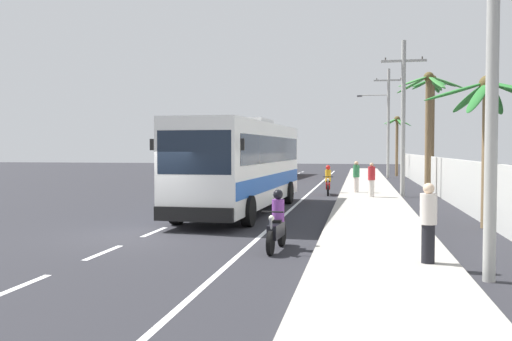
{
  "coord_description": "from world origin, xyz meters",
  "views": [
    {
      "loc": [
        6.28,
        -15.35,
        2.6
      ],
      "look_at": [
        2.1,
        7.08,
        1.7
      ],
      "focal_mm": 39.14,
      "sensor_mm": 36.0,
      "label": 1
    }
  ],
  "objects_px": {
    "utility_pole_far": "(387,119)",
    "palm_fourth": "(487,117)",
    "pedestrian_near_kerb": "(356,176)",
    "utility_pole_mid": "(403,115)",
    "motorcycle_trailing": "(328,183)",
    "palm_third": "(428,112)",
    "coach_bus_foreground": "(244,163)",
    "coach_bus_far_lane": "(271,156)",
    "pedestrian_far_walk": "(428,221)",
    "palm_second": "(432,114)",
    "motorcycle_beside_bus": "(277,225)",
    "palm_nearest": "(397,132)",
    "pedestrian_midwalk": "(372,179)",
    "utility_pole_nearest": "(488,20)"
  },
  "relations": [
    {
      "from": "coach_bus_foreground",
      "to": "palm_second",
      "type": "bearing_deg",
      "value": 57.08
    },
    {
      "from": "pedestrian_far_walk",
      "to": "motorcycle_beside_bus",
      "type": "bearing_deg",
      "value": 176.78
    },
    {
      "from": "utility_pole_far",
      "to": "palm_nearest",
      "type": "distance_m",
      "value": 4.21
    },
    {
      "from": "coach_bus_foreground",
      "to": "utility_pole_nearest",
      "type": "relative_size",
      "value": 1.3
    },
    {
      "from": "coach_bus_foreground",
      "to": "coach_bus_far_lane",
      "type": "distance_m",
      "value": 29.34
    },
    {
      "from": "coach_bus_far_lane",
      "to": "palm_fourth",
      "type": "distance_m",
      "value": 34.68
    },
    {
      "from": "palm_fourth",
      "to": "utility_pole_far",
      "type": "bearing_deg",
      "value": 93.18
    },
    {
      "from": "coach_bus_far_lane",
      "to": "coach_bus_foreground",
      "type": "bearing_deg",
      "value": -83.16
    },
    {
      "from": "coach_bus_far_lane",
      "to": "pedestrian_near_kerb",
      "type": "xyz_separation_m",
      "value": [
        8.02,
        -19.83,
        -0.81
      ]
    },
    {
      "from": "motorcycle_trailing",
      "to": "pedestrian_far_walk",
      "type": "height_order",
      "value": "pedestrian_far_walk"
    },
    {
      "from": "coach_bus_foreground",
      "to": "utility_pole_mid",
      "type": "distance_m",
      "value": 11.16
    },
    {
      "from": "pedestrian_midwalk",
      "to": "palm_third",
      "type": "height_order",
      "value": "palm_third"
    },
    {
      "from": "pedestrian_far_walk",
      "to": "palm_nearest",
      "type": "bearing_deg",
      "value": 109.52
    },
    {
      "from": "utility_pole_nearest",
      "to": "palm_nearest",
      "type": "xyz_separation_m",
      "value": [
        1.03,
        42.7,
        -0.96
      ]
    },
    {
      "from": "coach_bus_foreground",
      "to": "pedestrian_far_walk",
      "type": "distance_m",
      "value": 11.87
    },
    {
      "from": "coach_bus_foreground",
      "to": "pedestrian_far_walk",
      "type": "relative_size",
      "value": 7.2
    },
    {
      "from": "utility_pole_mid",
      "to": "palm_third",
      "type": "relative_size",
      "value": 1.22
    },
    {
      "from": "pedestrian_midwalk",
      "to": "motorcycle_trailing",
      "type": "bearing_deg",
      "value": 31.0
    },
    {
      "from": "utility_pole_nearest",
      "to": "utility_pole_far",
      "type": "xyz_separation_m",
      "value": [
        -0.07,
        38.77,
        0.09
      ]
    },
    {
      "from": "motorcycle_trailing",
      "to": "utility_pole_mid",
      "type": "relative_size",
      "value": 0.23
    },
    {
      "from": "pedestrian_near_kerb",
      "to": "palm_third",
      "type": "bearing_deg",
      "value": -41.17
    },
    {
      "from": "coach_bus_foreground",
      "to": "pedestrian_near_kerb",
      "type": "height_order",
      "value": "coach_bus_foreground"
    },
    {
      "from": "coach_bus_far_lane",
      "to": "palm_second",
      "type": "xyz_separation_m",
      "value": [
        12.64,
        -15.0,
        2.88
      ]
    },
    {
      "from": "coach_bus_foreground",
      "to": "palm_third",
      "type": "xyz_separation_m",
      "value": [
        8.45,
        9.86,
        2.62
      ]
    },
    {
      "from": "utility_pole_far",
      "to": "palm_fourth",
      "type": "xyz_separation_m",
      "value": [
        1.72,
        -31.03,
        -1.53
      ]
    },
    {
      "from": "palm_second",
      "to": "utility_pole_far",
      "type": "bearing_deg",
      "value": 98.77
    },
    {
      "from": "coach_bus_far_lane",
      "to": "pedestrian_far_walk",
      "type": "height_order",
      "value": "coach_bus_far_lane"
    },
    {
      "from": "motorcycle_beside_bus",
      "to": "utility_pole_far",
      "type": "bearing_deg",
      "value": 83.05
    },
    {
      "from": "pedestrian_near_kerb",
      "to": "utility_pole_mid",
      "type": "xyz_separation_m",
      "value": [
        2.45,
        -0.93,
        3.34
      ]
    },
    {
      "from": "coach_bus_foreground",
      "to": "palm_fourth",
      "type": "distance_m",
      "value": 9.49
    },
    {
      "from": "coach_bus_far_lane",
      "to": "utility_pole_mid",
      "type": "relative_size",
      "value": 1.33
    },
    {
      "from": "pedestrian_near_kerb",
      "to": "utility_pole_mid",
      "type": "bearing_deg",
      "value": -69.87
    },
    {
      "from": "motorcycle_trailing",
      "to": "palm_third",
      "type": "bearing_deg",
      "value": 9.41
    },
    {
      "from": "utility_pole_mid",
      "to": "pedestrian_near_kerb",
      "type": "bearing_deg",
      "value": 159.33
    },
    {
      "from": "motorcycle_trailing",
      "to": "utility_pole_nearest",
      "type": "bearing_deg",
      "value": -78.26
    },
    {
      "from": "utility_pole_mid",
      "to": "palm_third",
      "type": "distance_m",
      "value": 2.1
    },
    {
      "from": "utility_pole_mid",
      "to": "motorcycle_trailing",
      "type": "bearing_deg",
      "value": 171.9
    },
    {
      "from": "motorcycle_beside_bus",
      "to": "palm_nearest",
      "type": "xyz_separation_m",
      "value": [
        5.51,
        40.1,
        3.47
      ]
    },
    {
      "from": "pedestrian_near_kerb",
      "to": "palm_second",
      "type": "distance_m",
      "value": 7.64
    },
    {
      "from": "pedestrian_midwalk",
      "to": "utility_pole_far",
      "type": "distance_m",
      "value": 21.84
    },
    {
      "from": "utility_pole_nearest",
      "to": "palm_third",
      "type": "height_order",
      "value": "utility_pole_nearest"
    },
    {
      "from": "pedestrian_midwalk",
      "to": "palm_fourth",
      "type": "distance_m",
      "value": 10.57
    },
    {
      "from": "motorcycle_beside_bus",
      "to": "pedestrian_far_walk",
      "type": "height_order",
      "value": "pedestrian_far_walk"
    },
    {
      "from": "utility_pole_mid",
      "to": "coach_bus_far_lane",
      "type": "bearing_deg",
      "value": 116.77
    },
    {
      "from": "coach_bus_far_lane",
      "to": "palm_nearest",
      "type": "distance_m",
      "value": 12.13
    },
    {
      "from": "motorcycle_beside_bus",
      "to": "pedestrian_midwalk",
      "type": "relative_size",
      "value": 1.13
    },
    {
      "from": "coach_bus_far_lane",
      "to": "pedestrian_near_kerb",
      "type": "bearing_deg",
      "value": -67.98
    },
    {
      "from": "coach_bus_foreground",
      "to": "pedestrian_midwalk",
      "type": "distance_m",
      "value": 8.36
    },
    {
      "from": "motorcycle_beside_bus",
      "to": "pedestrian_far_walk",
      "type": "bearing_deg",
      "value": -25.46
    },
    {
      "from": "motorcycle_beside_bus",
      "to": "pedestrian_near_kerb",
      "type": "distance_m",
      "value": 17.82
    }
  ]
}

